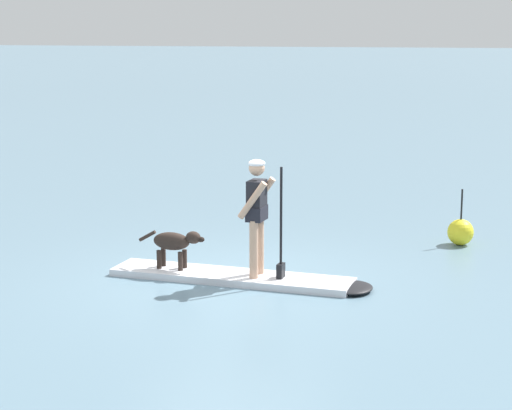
# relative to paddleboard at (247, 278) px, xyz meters

# --- Properties ---
(ground_plane) EXTENTS (400.00, 400.00, 0.00)m
(ground_plane) POSITION_rel_paddleboard_xyz_m (-0.23, -0.01, -0.05)
(ground_plane) COLOR slate
(paddleboard) EXTENTS (3.76, 0.83, 0.10)m
(paddleboard) POSITION_rel_paddleboard_xyz_m (0.00, 0.00, 0.00)
(paddleboard) COLOR silver
(paddleboard) RESTS_ON ground_plane
(person_paddler) EXTENTS (0.61, 0.48, 1.63)m
(person_paddler) POSITION_rel_paddleboard_xyz_m (0.16, 0.01, 1.00)
(person_paddler) COLOR tan
(person_paddler) RESTS_ON paddleboard
(dog) EXTENTS (1.02, 0.24, 0.57)m
(dog) POSITION_rel_paddleboard_xyz_m (-1.09, -0.04, 0.43)
(dog) COLOR #2D231E
(dog) RESTS_ON paddleboard
(marker_buoy) EXTENTS (0.43, 0.43, 0.93)m
(marker_buoy) POSITION_rel_paddleboard_xyz_m (2.50, 3.29, 0.17)
(marker_buoy) COLOR yellow
(marker_buoy) RESTS_ON ground_plane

